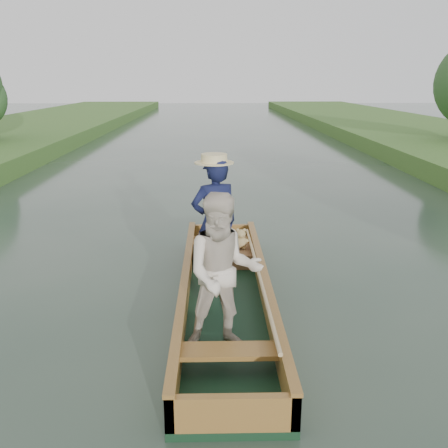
{
  "coord_description": "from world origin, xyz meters",
  "views": [
    {
      "loc": [
        -0.15,
        -5.9,
        2.83
      ],
      "look_at": [
        0.0,
        0.6,
        0.95
      ],
      "focal_mm": 40.0,
      "sensor_mm": 36.0,
      "label": 1
    }
  ],
  "objects": [
    {
      "name": "ground",
      "position": [
        0.0,
        0.0,
        0.0
      ],
      "size": [
        120.0,
        120.0,
        0.0
      ],
      "primitive_type": "plane",
      "color": "#283D30",
      "rests_on": "ground"
    },
    {
      "name": "punt",
      "position": [
        -0.04,
        -0.17,
        0.63
      ],
      "size": [
        1.12,
        5.0,
        1.89
      ],
      "color": "black",
      "rests_on": "ground"
    },
    {
      "name": "trees_far",
      "position": [
        0.37,
        13.16,
        2.54
      ],
      "size": [
        22.76,
        3.63,
        4.4
      ],
      "color": "#47331E",
      "rests_on": "ground"
    }
  ]
}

